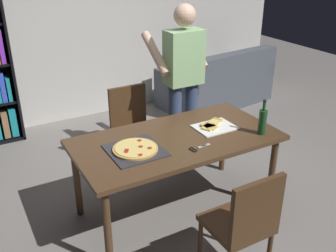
# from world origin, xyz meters

# --- Properties ---
(ground_plane) EXTENTS (12.00, 12.00, 0.00)m
(ground_plane) POSITION_xyz_m (0.00, 0.00, 0.00)
(ground_plane) COLOR gray
(back_wall) EXTENTS (6.40, 0.10, 2.80)m
(back_wall) POSITION_xyz_m (0.00, 2.60, 1.40)
(back_wall) COLOR silver
(back_wall) RESTS_ON ground_plane
(dining_table) EXTENTS (1.77, 0.90, 0.75)m
(dining_table) POSITION_xyz_m (0.00, 0.00, 0.68)
(dining_table) COLOR #4C331E
(dining_table) RESTS_ON ground_plane
(chair_near_camera) EXTENTS (0.42, 0.42, 0.90)m
(chair_near_camera) POSITION_xyz_m (-0.00, -0.94, 0.51)
(chair_near_camera) COLOR #472D19
(chair_near_camera) RESTS_ON ground_plane
(chair_far_side) EXTENTS (0.42, 0.42, 0.90)m
(chair_far_side) POSITION_xyz_m (0.00, 0.94, 0.51)
(chair_far_side) COLOR #472D19
(chair_far_side) RESTS_ON ground_plane
(couch) EXTENTS (1.79, 1.05, 0.85)m
(couch) POSITION_xyz_m (1.91, 1.99, 0.30)
(couch) COLOR #4C515B
(couch) RESTS_ON ground_plane
(person_serving_pizza) EXTENTS (0.55, 0.54, 1.75)m
(person_serving_pizza) POSITION_xyz_m (0.49, 0.72, 1.00)
(person_serving_pizza) COLOR #38476B
(person_serving_pizza) RESTS_ON ground_plane
(pepperoni_pizza_on_tray) EXTENTS (0.43, 0.43, 0.04)m
(pepperoni_pizza_on_tray) POSITION_xyz_m (-0.41, -0.04, 0.77)
(pepperoni_pizza_on_tray) COLOR #2D2D33
(pepperoni_pizza_on_tray) RESTS_ON dining_table
(pizza_slices_on_towel) EXTENTS (0.36, 0.28, 0.03)m
(pizza_slices_on_towel) POSITION_xyz_m (0.39, 0.02, 0.76)
(pizza_slices_on_towel) COLOR white
(pizza_slices_on_towel) RESTS_ON dining_table
(wine_bottle) EXTENTS (0.07, 0.07, 0.32)m
(wine_bottle) POSITION_xyz_m (0.69, -0.30, 0.87)
(wine_bottle) COLOR #194723
(wine_bottle) RESTS_ON dining_table
(kitchen_scissors) EXTENTS (0.19, 0.09, 0.01)m
(kitchen_scissors) POSITION_xyz_m (0.04, -0.25, 0.76)
(kitchen_scissors) COLOR silver
(kitchen_scissors) RESTS_ON dining_table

